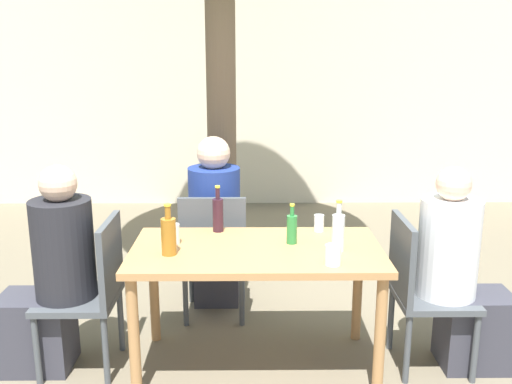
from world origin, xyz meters
name	(u,v)px	position (x,y,z in m)	size (l,w,h in m)	color
ground_plane	(257,365)	(0.00, 0.00, 0.00)	(30.00, 30.00, 0.00)	#706651
cafe_building_wall	(253,87)	(0.00, 3.74, 1.40)	(10.00, 0.08, 2.80)	beige
dining_table_front	(257,263)	(0.00, 0.00, 0.65)	(1.42, 0.76, 0.74)	#B27F4C
patio_chair_0	(93,286)	(-0.94, 0.00, 0.51)	(0.44, 0.44, 0.90)	#474C51
patio_chair_1	(420,285)	(0.94, 0.00, 0.51)	(0.44, 0.44, 0.90)	#474C51
patio_chair_2	(214,249)	(-0.28, 0.61, 0.51)	(0.44, 0.44, 0.90)	#474C51
person_seated_0	(51,281)	(-1.17, 0.00, 0.55)	(0.57, 0.34, 1.22)	#383842
person_seated_1	(460,280)	(1.17, 0.00, 0.54)	(0.57, 0.34, 1.20)	#383842
person_seated_2	(216,230)	(-0.28, 0.84, 0.57)	(0.36, 0.58, 1.26)	#383842
water_bottle_0	(338,231)	(0.45, -0.05, 0.85)	(0.07, 0.07, 0.29)	silver
amber_bottle_1	(169,235)	(-0.48, -0.10, 0.85)	(0.08, 0.08, 0.29)	#9E661E
wine_bottle_2	(218,214)	(-0.23, 0.31, 0.85)	(0.07, 0.07, 0.29)	#331923
green_bottle_3	(292,228)	(0.20, 0.08, 0.83)	(0.06, 0.06, 0.24)	#287A38
drinking_glass_0	(319,223)	(0.39, 0.30, 0.79)	(0.06, 0.06, 0.10)	silver
drinking_glass_1	(174,234)	(-0.48, 0.07, 0.80)	(0.07, 0.07, 0.12)	silver
drinking_glass_2	(333,255)	(0.39, -0.26, 0.79)	(0.08, 0.08, 0.11)	white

